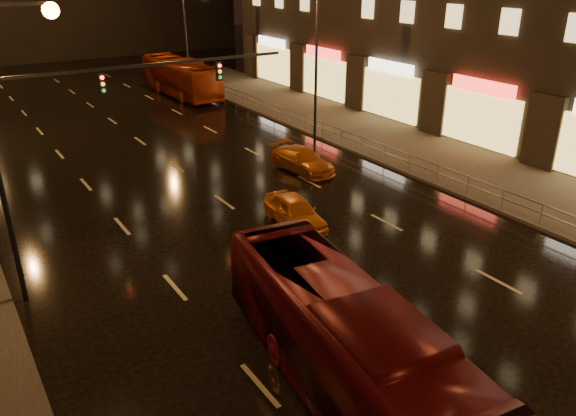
{
  "coord_description": "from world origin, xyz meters",
  "views": [
    {
      "loc": [
        -10.91,
        -6.58,
        10.59
      ],
      "look_at": [
        -0.9,
        8.94,
        2.5
      ],
      "focal_mm": 35.0,
      "sensor_mm": 36.0,
      "label": 1
    }
  ],
  "objects_px": {
    "bus_curb": "(180,77)",
    "taxi_far": "(302,160)",
    "bus_red": "(353,351)",
    "taxi_near": "(295,211)"
  },
  "relations": [
    {
      "from": "taxi_far",
      "to": "bus_curb",
      "type": "bearing_deg",
      "value": 79.07
    },
    {
      "from": "taxi_near",
      "to": "taxi_far",
      "type": "bearing_deg",
      "value": 59.63
    },
    {
      "from": "taxi_near",
      "to": "bus_red",
      "type": "bearing_deg",
      "value": -109.32
    },
    {
      "from": "bus_red",
      "to": "taxi_far",
      "type": "height_order",
      "value": "bus_red"
    },
    {
      "from": "bus_red",
      "to": "taxi_far",
      "type": "relative_size",
      "value": 2.59
    },
    {
      "from": "bus_curb",
      "to": "taxi_far",
      "type": "xyz_separation_m",
      "value": [
        -2.05,
        -21.77,
        -0.94
      ]
    },
    {
      "from": "bus_red",
      "to": "taxi_near",
      "type": "bearing_deg",
      "value": 71.96
    },
    {
      "from": "bus_red",
      "to": "taxi_near",
      "type": "height_order",
      "value": "bus_red"
    },
    {
      "from": "taxi_near",
      "to": "taxi_far",
      "type": "distance_m",
      "value": 7.05
    },
    {
      "from": "taxi_near",
      "to": "taxi_far",
      "type": "xyz_separation_m",
      "value": [
        4.22,
        5.66,
        -0.03
      ]
    }
  ]
}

